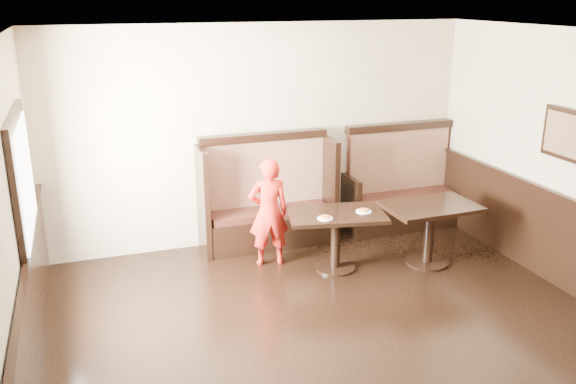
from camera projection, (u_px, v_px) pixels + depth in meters
name	position (u px, v px, depth m)	size (l,w,h in m)	color
room_shell	(340.00, 307.00, 5.02)	(7.00, 7.00, 7.00)	beige
booth_main	(267.00, 205.00, 7.86)	(1.75, 0.72, 1.45)	black
booth_neighbor	(401.00, 193.00, 8.48)	(1.65, 0.72, 1.45)	black
table_main	(336.00, 226.00, 7.10)	(1.23, 0.90, 0.71)	black
table_neighbor	(430.00, 220.00, 7.24)	(1.11, 0.74, 0.75)	black
child	(269.00, 212.00, 7.21)	(0.48, 0.32, 1.32)	red
pizza_plate_left	(325.00, 218.00, 6.86)	(0.18, 0.18, 0.03)	white
pizza_plate_right	(364.00, 211.00, 7.08)	(0.19, 0.19, 0.03)	white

